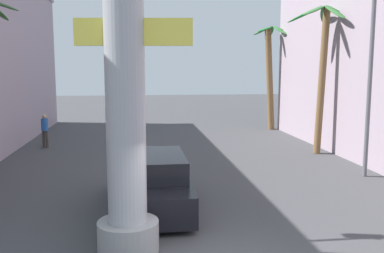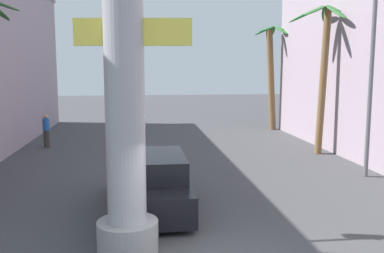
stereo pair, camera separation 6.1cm
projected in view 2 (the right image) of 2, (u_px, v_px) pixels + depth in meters
ground_plane at (174, 164)px, 18.04m from camera, size 91.12×91.12×0.00m
neon_sign_pole at (124, 70)px, 8.92m from camera, size 2.77×1.35×9.32m
street_lamp at (363, 57)px, 15.32m from camera, size 2.43×0.28×7.30m
car_lead at (153, 182)px, 12.40m from camera, size 2.12×4.84×1.56m
palm_tree_far_right at (271, 70)px, 27.50m from camera, size 2.47×2.41×6.69m
palm_tree_mid_right at (324, 59)px, 19.65m from camera, size 3.16×3.24×6.91m
pedestrian_far_left at (46, 128)px, 21.60m from camera, size 0.44×0.44×1.71m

